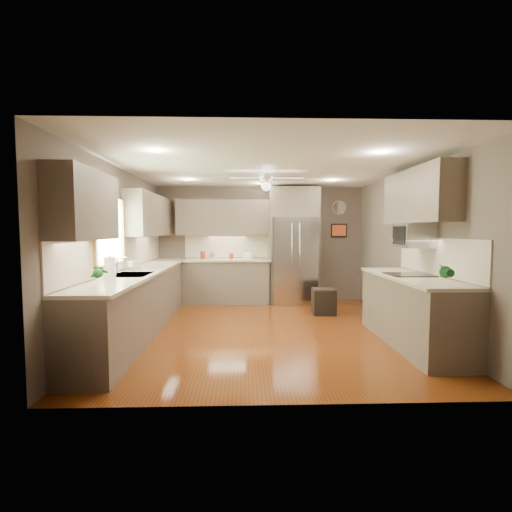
{
  "coord_description": "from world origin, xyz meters",
  "views": [
    {
      "loc": [
        -0.36,
        -5.69,
        1.56
      ],
      "look_at": [
        -0.15,
        0.6,
        1.12
      ],
      "focal_mm": 26.0,
      "sensor_mm": 36.0,
      "label": 1
    }
  ],
  "objects": [
    {
      "name": "recessed_lights",
      "position": [
        -0.04,
        0.4,
        2.49
      ],
      "size": [
        2.84,
        3.14,
        0.01
      ],
      "color": "white",
      "rests_on": "ceiling"
    },
    {
      "name": "refrigerator",
      "position": [
        0.7,
        2.16,
        1.19
      ],
      "size": [
        1.06,
        0.75,
        2.45
      ],
      "color": "silver",
      "rests_on": "ground"
    },
    {
      "name": "wall_left",
      "position": [
        -2.25,
        0.0,
        1.25
      ],
      "size": [
        0.0,
        5.0,
        5.0
      ],
      "primitive_type": "plane",
      "rotation": [
        1.57,
        0.0,
        1.57
      ],
      "color": "brown",
      "rests_on": "ground"
    },
    {
      "name": "wall_right",
      "position": [
        2.25,
        0.0,
        1.25
      ],
      "size": [
        0.0,
        5.0,
        5.0
      ],
      "primitive_type": "plane",
      "rotation": [
        1.57,
        0.0,
        -1.57
      ],
      "color": "brown",
      "rests_on": "ground"
    },
    {
      "name": "wall_front",
      "position": [
        0.0,
        -2.5,
        1.25
      ],
      "size": [
        4.5,
        0.0,
        4.5
      ],
      "primitive_type": "plane",
      "rotation": [
        -1.57,
        0.0,
        0.0
      ],
      "color": "brown",
      "rests_on": "ground"
    },
    {
      "name": "window",
      "position": [
        -2.22,
        -0.5,
        1.55
      ],
      "size": [
        0.05,
        1.12,
        0.92
      ],
      "color": "#BFF2B2",
      "rests_on": "wall_left"
    },
    {
      "name": "bowl",
      "position": [
        -0.28,
        2.22,
        0.97
      ],
      "size": [
        0.27,
        0.27,
        0.06
      ],
      "primitive_type": "imported",
      "rotation": [
        0.0,
        0.0,
        -0.2
      ],
      "color": "#C8B796",
      "rests_on": "back_run"
    },
    {
      "name": "sink",
      "position": [
        -1.93,
        -0.5,
        0.91
      ],
      "size": [
        0.5,
        0.7,
        0.32
      ],
      "color": "silver",
      "rests_on": "left_run"
    },
    {
      "name": "wall_back",
      "position": [
        0.0,
        2.5,
        1.25
      ],
      "size": [
        4.5,
        0.0,
        4.5
      ],
      "primitive_type": "plane",
      "rotation": [
        1.57,
        0.0,
        0.0
      ],
      "color": "brown",
      "rests_on": "ground"
    },
    {
      "name": "back_run",
      "position": [
        -0.72,
        2.2,
        0.48
      ],
      "size": [
        1.85,
        0.65,
        1.45
      ],
      "color": "brown",
      "rests_on": "ground"
    },
    {
      "name": "left_run",
      "position": [
        -1.95,
        0.15,
        0.48
      ],
      "size": [
        0.65,
        4.7,
        1.45
      ],
      "color": "brown",
      "rests_on": "ground"
    },
    {
      "name": "ceiling",
      "position": [
        0.0,
        0.0,
        2.5
      ],
      "size": [
        5.0,
        5.0,
        0.0
      ],
      "primitive_type": "plane",
      "rotation": [
        3.14,
        0.0,
        0.0
      ],
      "color": "white",
      "rests_on": "ground"
    },
    {
      "name": "right_run",
      "position": [
        1.93,
        -0.8,
        0.48
      ],
      "size": [
        0.7,
        2.2,
        1.45
      ],
      "color": "brown",
      "rests_on": "ground"
    },
    {
      "name": "microwave",
      "position": [
        2.03,
        -0.55,
        1.48
      ],
      "size": [
        0.43,
        0.55,
        0.34
      ],
      "color": "silver",
      "rests_on": "wall_right"
    },
    {
      "name": "ceiling_fan",
      "position": [
        -0.0,
        0.3,
        2.33
      ],
      "size": [
        1.18,
        1.18,
        0.32
      ],
      "color": "white",
      "rests_on": "ceiling"
    },
    {
      "name": "potted_plant_right",
      "position": [
        1.89,
        -1.66,
        1.09
      ],
      "size": [
        0.18,
        0.15,
        0.31
      ],
      "primitive_type": "imported",
      "rotation": [
        0.0,
        0.0,
        -0.08
      ],
      "color": "#17521F",
      "rests_on": "right_run"
    },
    {
      "name": "stool",
      "position": [
        1.12,
        1.06,
        0.24
      ],
      "size": [
        0.42,
        0.42,
        0.48
      ],
      "color": "black",
      "rests_on": "ground"
    },
    {
      "name": "wall_clock",
      "position": [
        1.75,
        2.48,
        2.05
      ],
      "size": [
        0.3,
        0.03,
        0.3
      ],
      "color": "white",
      "rests_on": "wall_back"
    },
    {
      "name": "paper_towel",
      "position": [
        -1.97,
        -1.2,
        1.08
      ],
      "size": [
        0.13,
        0.13,
        0.33
      ],
      "color": "white",
      "rests_on": "left_run"
    },
    {
      "name": "potted_plant_left",
      "position": [
        -1.94,
        -1.68,
        1.1
      ],
      "size": [
        0.19,
        0.14,
        0.32
      ],
      "primitive_type": "imported",
      "rotation": [
        0.0,
        0.0,
        0.19
      ],
      "color": "#17521F",
      "rests_on": "left_run"
    },
    {
      "name": "floor",
      "position": [
        0.0,
        0.0,
        0.0
      ],
      "size": [
        5.0,
        5.0,
        0.0
      ],
      "primitive_type": "plane",
      "color": "#54230B",
      "rests_on": "ground"
    },
    {
      "name": "canister_a",
      "position": [
        -1.24,
        2.26,
        1.02
      ],
      "size": [
        0.11,
        0.11,
        0.16
      ],
      "primitive_type": "cylinder",
      "rotation": [
        0.0,
        0.0,
        0.12
      ],
      "color": "maroon",
      "rests_on": "back_run"
    },
    {
      "name": "soap_bottle",
      "position": [
        -2.06,
        0.02,
        1.04
      ],
      "size": [
        0.11,
        0.12,
        0.2
      ],
      "primitive_type": "imported",
      "rotation": [
        0.0,
        0.0,
        -0.32
      ],
      "color": "white",
      "rests_on": "left_run"
    },
    {
      "name": "framed_print",
      "position": [
        1.75,
        2.48,
        1.55
      ],
      "size": [
        0.36,
        0.03,
        0.3
      ],
      "color": "black",
      "rests_on": "wall_back"
    },
    {
      "name": "canister_d",
      "position": [
        -0.63,
        2.2,
        1.0
      ],
      "size": [
        0.11,
        0.11,
        0.13
      ],
      "primitive_type": "cylinder",
      "rotation": [
        0.0,
        0.0,
        0.28
      ],
      "color": "maroon",
      "rests_on": "back_run"
    },
    {
      "name": "uppers",
      "position": [
        -0.74,
        0.71,
        1.87
      ],
      "size": [
        4.5,
        4.7,
        0.95
      ],
      "color": "brown",
      "rests_on": "wall_left"
    },
    {
      "name": "canister_b",
      "position": [
        -1.05,
        2.21,
        1.01
      ],
      "size": [
        0.11,
        0.11,
        0.14
      ],
      "primitive_type": "cylinder",
      "rotation": [
        0.0,
        0.0,
        0.23
      ],
      "color": "silver",
      "rests_on": "back_run"
    }
  ]
}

